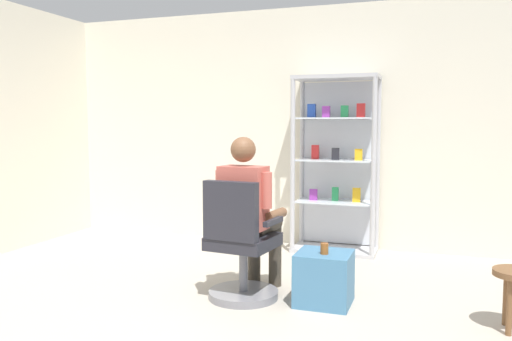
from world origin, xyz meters
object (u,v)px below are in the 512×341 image
Objects in this scene: office_chair at (240,251)px; seated_shopkeeper at (249,208)px; display_cabinet_main at (337,163)px; tea_glass at (324,249)px; storage_crate at (324,278)px.

seated_shopkeeper reaches higher than office_chair.
display_cabinet_main is 2.00m from office_chair.
seated_shopkeeper is 15.36× the size of tea_glass.
display_cabinet_main is at bearing 97.70° from tea_glass.
office_chair is 0.74× the size of seated_shopkeeper.
office_chair is 11.43× the size of tea_glass.
storage_crate is at bearing 11.29° from office_chair.
tea_glass is at bearing 6.91° from office_chair.
seated_shopkeeper is (0.02, 0.16, 0.32)m from office_chair.
display_cabinet_main is 1.47× the size of seated_shopkeeper.
tea_glass is at bearing -7.43° from seated_shopkeeper.
display_cabinet_main reaches higher than storage_crate.
tea_glass is (0.01, -0.05, 0.24)m from storage_crate.
storage_crate is (0.63, -0.03, -0.51)m from seated_shopkeeper.
seated_shopkeeper reaches higher than storage_crate.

